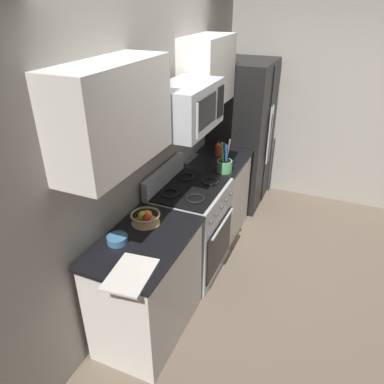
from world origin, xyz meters
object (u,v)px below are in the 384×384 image
(utensil_crock, at_px, (225,165))
(prep_bowl, at_px, (117,239))
(fruit_basket, at_px, (146,217))
(cutting_board, at_px, (131,274))
(range_oven, at_px, (190,228))
(microwave, at_px, (187,107))
(bottle_hot_sauce, at_px, (218,149))
(refrigerator, at_px, (241,135))

(utensil_crock, distance_m, prep_bowl, 1.50)
(fruit_basket, distance_m, cutting_board, 0.62)
(range_oven, xyz_separation_m, microwave, (-0.00, 0.03, 1.21))
(utensil_crock, distance_m, bottle_hot_sauce, 0.44)
(microwave, xyz_separation_m, cutting_board, (-1.24, -0.14, -0.76))
(refrigerator, xyz_separation_m, cutting_board, (-2.85, -0.10, 0.00))
(range_oven, xyz_separation_m, prep_bowl, (-0.97, 0.16, 0.47))
(range_oven, bearing_deg, cutting_board, -174.72)
(range_oven, distance_m, utensil_crock, 0.73)
(refrigerator, height_order, prep_bowl, refrigerator)
(microwave, distance_m, bottle_hot_sauce, 1.12)
(range_oven, height_order, prep_bowl, range_oven)
(microwave, bearing_deg, refrigerator, -1.54)
(utensil_crock, height_order, fruit_basket, utensil_crock)
(microwave, bearing_deg, range_oven, -89.95)
(bottle_hot_sauce, bearing_deg, utensil_crock, -151.92)
(refrigerator, xyz_separation_m, microwave, (-1.61, 0.04, 0.76))
(range_oven, height_order, utensil_crock, utensil_crock)
(utensil_crock, height_order, prep_bowl, utensil_crock)
(range_oven, relative_size, cutting_board, 2.89)
(refrigerator, bearing_deg, cutting_board, -178.05)
(refrigerator, height_order, bottle_hot_sauce, refrigerator)
(refrigerator, xyz_separation_m, utensil_crock, (-1.12, -0.15, 0.07))
(fruit_basket, height_order, bottle_hot_sauce, bottle_hot_sauce)
(range_oven, xyz_separation_m, bottle_hot_sauce, (0.88, 0.04, 0.52))
(refrigerator, distance_m, bottle_hot_sauce, 0.74)
(utensil_crock, xyz_separation_m, prep_bowl, (-1.47, 0.33, -0.04))
(range_oven, distance_m, bottle_hot_sauce, 1.02)
(microwave, distance_m, prep_bowl, 1.23)
(refrigerator, relative_size, cutting_board, 4.87)
(range_oven, height_order, microwave, microwave)
(utensil_crock, bearing_deg, range_oven, 161.55)
(range_oven, distance_m, fruit_basket, 0.82)
(fruit_basket, distance_m, prep_bowl, 0.32)
(microwave, relative_size, utensil_crock, 2.17)
(fruit_basket, bearing_deg, bottle_hot_sauce, -2.27)
(refrigerator, bearing_deg, microwave, 178.46)
(range_oven, height_order, fruit_basket, range_oven)
(utensil_crock, relative_size, fruit_basket, 1.45)
(cutting_board, height_order, prep_bowl, prep_bowl)
(utensil_crock, bearing_deg, fruit_basket, 167.02)
(bottle_hot_sauce, bearing_deg, microwave, -179.12)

